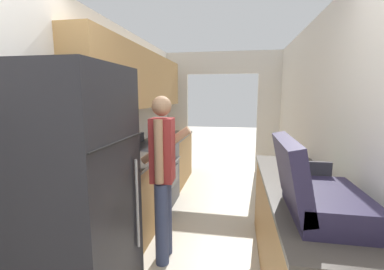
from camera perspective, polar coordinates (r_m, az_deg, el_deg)
name	(u,v)px	position (r m, az deg, el deg)	size (l,w,h in m)	color
wall_left	(118,105)	(3.33, -16.08, 6.47)	(0.38, 6.93, 2.50)	white
wall_right	(332,135)	(2.75, 28.64, -0.02)	(0.06, 6.93, 2.50)	white
wall_far_with_doorway	(222,104)	(5.49, 6.63, 6.79)	(2.77, 0.06, 2.50)	white
counter_left	(154,174)	(3.94, -8.47, -8.55)	(0.62, 3.16, 0.89)	#B2844C
counter_right	(301,237)	(2.49, 23.04, -20.15)	(0.62, 2.09, 0.89)	#B2844C
refrigerator	(73,195)	(2.08, -24.87, -12.01)	(0.76, 0.76, 1.83)	black
range_oven	(153,175)	(3.88, -8.67, -8.78)	(0.66, 0.78, 1.03)	black
person	(163,175)	(2.50, -6.50, -8.83)	(0.52, 0.39, 1.62)	#384266
suitcase	(314,192)	(1.77, 25.53, -11.42)	(0.51, 0.65, 0.48)	#231E38
book_stack	(300,180)	(2.39, 22.82, -9.11)	(0.23, 0.28, 0.05)	#C67028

